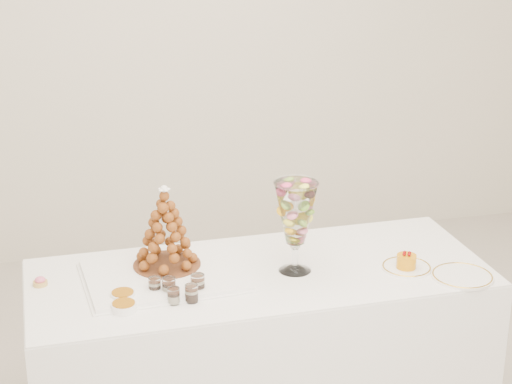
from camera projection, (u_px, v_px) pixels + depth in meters
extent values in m
cube|color=beige|center=(182.00, 19.00, 4.85)|extent=(4.50, 0.04, 2.80)
cube|color=white|center=(260.00, 349.00, 3.49)|extent=(1.83, 0.76, 0.68)
cube|color=white|center=(260.00, 273.00, 3.37)|extent=(1.82, 0.75, 0.01)
cube|color=white|center=(164.00, 276.00, 3.31)|extent=(0.63, 0.49, 0.02)
cylinder|color=white|center=(295.00, 268.00, 3.38)|extent=(0.13, 0.13, 0.02)
cylinder|color=white|center=(295.00, 255.00, 3.36)|extent=(0.03, 0.03, 0.09)
sphere|color=white|center=(295.00, 245.00, 3.34)|extent=(0.04, 0.04, 0.04)
cylinder|color=white|center=(406.00, 267.00, 3.40)|extent=(0.20, 0.20, 0.01)
cylinder|color=white|center=(462.00, 276.00, 3.32)|extent=(0.24, 0.24, 0.01)
cylinder|color=tan|center=(40.00, 283.00, 3.26)|extent=(0.06, 0.06, 0.02)
ellipsoid|color=#DF5B80|center=(40.00, 280.00, 3.25)|extent=(0.04, 0.04, 0.02)
cylinder|color=white|center=(155.00, 285.00, 3.19)|extent=(0.06, 0.06, 0.06)
cylinder|color=white|center=(169.00, 286.00, 3.17)|extent=(0.06, 0.06, 0.07)
cylinder|color=white|center=(198.00, 284.00, 3.19)|extent=(0.06, 0.06, 0.07)
cylinder|color=white|center=(174.00, 296.00, 3.11)|extent=(0.06, 0.06, 0.06)
cylinder|color=white|center=(191.00, 293.00, 3.12)|extent=(0.06, 0.06, 0.07)
cylinder|color=white|center=(123.00, 296.00, 3.14)|extent=(0.09, 0.09, 0.03)
cylinder|color=white|center=(124.00, 307.00, 3.06)|extent=(0.09, 0.09, 0.03)
cylinder|color=brown|center=(167.00, 264.00, 3.38)|extent=(0.27, 0.27, 0.01)
cone|color=brown|center=(166.00, 226.00, 3.33)|extent=(0.26, 0.26, 0.32)
sphere|color=white|center=(164.00, 190.00, 3.27)|extent=(0.03, 0.03, 0.03)
cylinder|color=orange|center=(406.00, 261.00, 3.38)|extent=(0.08, 0.08, 0.05)
sphere|color=#820504|center=(410.00, 253.00, 3.37)|extent=(0.01, 0.01, 0.01)
sphere|color=#820504|center=(405.00, 252.00, 3.37)|extent=(0.01, 0.01, 0.01)
sphere|color=#820504|center=(404.00, 254.00, 3.36)|extent=(0.01, 0.01, 0.01)
sphere|color=#820504|center=(409.00, 255.00, 3.35)|extent=(0.01, 0.01, 0.01)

